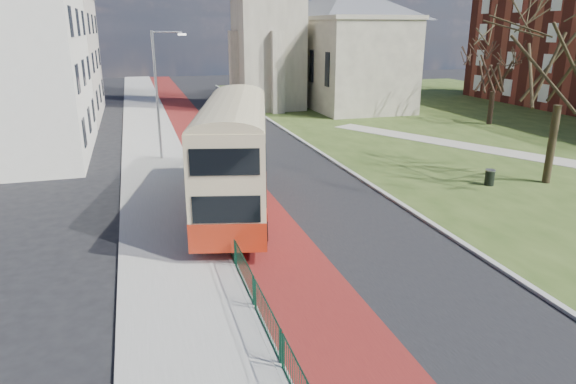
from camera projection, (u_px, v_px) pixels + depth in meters
name	position (u px, v px, depth m)	size (l,w,h in m)	color
ground	(321.00, 268.00, 18.44)	(160.00, 160.00, 0.00)	black
road_carriageway	(245.00, 147.00, 37.09)	(9.00, 120.00, 0.01)	black
bus_lane	(208.00, 150.00, 36.35)	(3.40, 120.00, 0.01)	#591414
pavement_west	(152.00, 153.00, 35.29)	(4.00, 120.00, 0.12)	gray
kerb_west	(182.00, 151.00, 35.84)	(0.25, 120.00, 0.13)	#999993
kerb_east	(297.00, 138.00, 40.16)	(0.25, 80.00, 0.13)	#999993
grass_green	(510.00, 125.00, 45.62)	(40.00, 80.00, 0.04)	#2E4318
footpath	(559.00, 161.00, 33.02)	(2.20, 36.00, 0.03)	#9E998C
pedestrian_railing	(221.00, 224.00, 21.11)	(0.07, 24.00, 1.12)	#0C3826
street_block_far	(39.00, 56.00, 47.51)	(10.30, 16.30, 11.50)	beige
streetlamp	(159.00, 89.00, 32.26)	(2.13, 0.18, 8.00)	gray
bus	(235.00, 151.00, 23.40)	(5.65, 12.41, 5.06)	#AB250F
winter_tree_near	(569.00, 39.00, 26.25)	(9.82, 9.82, 11.05)	#302818
winter_tree_far	(496.00, 65.00, 44.42)	(6.62, 6.62, 7.45)	black
litter_bin	(490.00, 177.00, 27.94)	(0.68, 0.68, 0.88)	black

